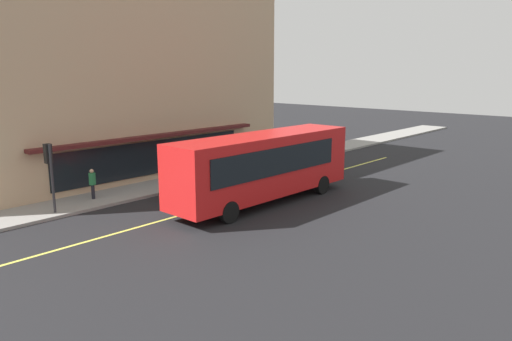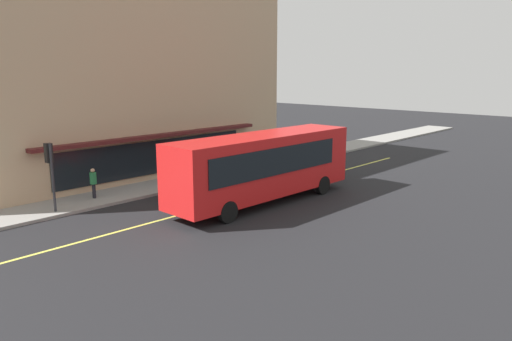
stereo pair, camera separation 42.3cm
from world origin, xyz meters
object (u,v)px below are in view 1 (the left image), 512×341
(bus, at_px, (264,164))
(traffic_light, at_px, (49,162))
(car_black, at_px, (204,179))
(car_navy, at_px, (307,156))
(pedestrian_by_curb, at_px, (92,181))

(bus, xyz_separation_m, traffic_light, (-8.20, 5.89, 0.55))
(car_black, bearing_deg, car_navy, 0.40)
(pedestrian_by_curb, bearing_deg, car_black, -28.33)
(traffic_light, bearing_deg, car_black, -15.18)
(car_navy, relative_size, pedestrian_by_curb, 2.78)
(car_black, height_order, car_navy, same)
(traffic_light, bearing_deg, bus, -35.70)
(bus, bearing_deg, car_black, 98.94)
(pedestrian_by_curb, bearing_deg, traffic_light, -163.88)
(traffic_light, xyz_separation_m, car_black, (7.60, -2.06, -1.79))
(car_black, bearing_deg, pedestrian_by_curb, 151.67)
(traffic_light, height_order, car_navy, traffic_light)
(traffic_light, relative_size, car_navy, 0.74)
(bus, distance_m, car_navy, 9.92)
(bus, bearing_deg, car_navy, 23.33)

